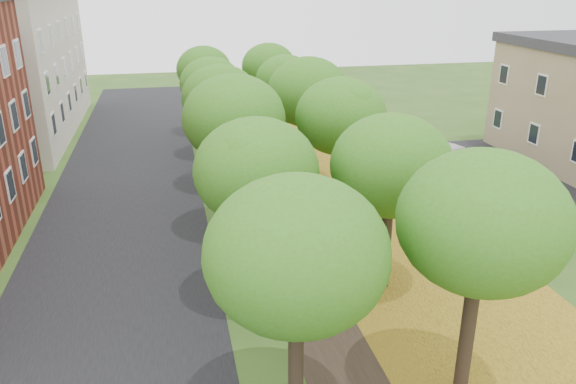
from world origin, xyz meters
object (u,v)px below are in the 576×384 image
car_red (517,199)px  car_white (430,151)px  car_grey (440,159)px  car_silver (552,232)px

car_red → car_white: (-0.61, 8.50, 0.00)m
car_red → car_grey: bearing=-1.2°
car_silver → car_red: 3.63m
car_grey → car_white: car_white is taller
car_silver → car_grey: size_ratio=0.87×
car_silver → car_grey: car_silver is taller
car_red → car_white: bearing=-2.4°
car_grey → car_silver: bearing=-176.2°
car_silver → car_grey: 10.68m
car_red → car_grey: car_red is taller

